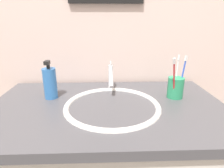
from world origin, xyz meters
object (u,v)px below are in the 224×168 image
at_px(soap_dispenser, 50,83).
at_px(toothbrush_cup, 175,88).
at_px(toothbrush_white, 177,73).
at_px(toothbrush_red, 174,77).
at_px(faucet, 111,77).
at_px(toothbrush_blue, 183,74).

bearing_deg(soap_dispenser, toothbrush_cup, -1.58).
xyz_separation_m(toothbrush_white, soap_dispenser, (-0.59, -0.01, -0.04)).
relative_size(toothbrush_white, toothbrush_red, 0.98).
bearing_deg(toothbrush_cup, faucet, 160.95).
bearing_deg(toothbrush_blue, toothbrush_red, -140.68).
bearing_deg(toothbrush_red, toothbrush_cup, 55.45).
relative_size(toothbrush_white, soap_dispenser, 1.07).
xyz_separation_m(toothbrush_cup, soap_dispenser, (-0.58, 0.02, 0.03)).
bearing_deg(faucet, soap_dispenser, -162.86).
bearing_deg(soap_dispenser, toothbrush_red, -5.93).
bearing_deg(toothbrush_white, toothbrush_red, -118.76).
bearing_deg(toothbrush_white, toothbrush_cup, -108.16).
relative_size(faucet, soap_dispenser, 0.93).
xyz_separation_m(toothbrush_blue, soap_dispenser, (-0.61, 0.01, -0.04)).
bearing_deg(toothbrush_red, faucet, 151.85).
relative_size(faucet, toothbrush_white, 0.87).
height_order(faucet, soap_dispenser, soap_dispenser).
bearing_deg(toothbrush_blue, toothbrush_cup, -168.40).
relative_size(toothbrush_cup, toothbrush_red, 0.50).
height_order(toothbrush_red, toothbrush_blue, toothbrush_red).
relative_size(toothbrush_red, toothbrush_blue, 1.02).
distance_m(toothbrush_blue, soap_dispenser, 0.61).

